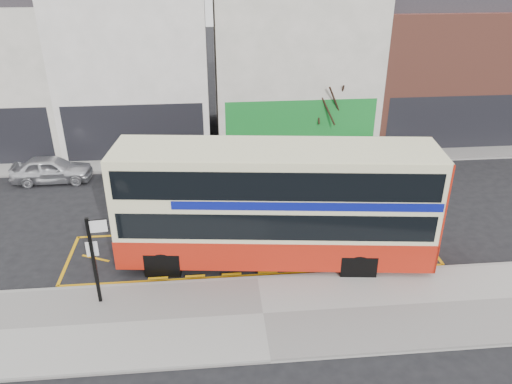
{
  "coord_description": "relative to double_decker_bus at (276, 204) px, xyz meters",
  "views": [
    {
      "loc": [
        -1.4,
        -14.74,
        10.74
      ],
      "look_at": [
        0.17,
        2.0,
        2.34
      ],
      "focal_mm": 35.0,
      "sensor_mm": 36.0,
      "label": 1
    }
  ],
  "objects": [
    {
      "name": "road_markings",
      "position": [
        -0.79,
        0.69,
        -2.36
      ],
      "size": [
        14.0,
        3.4,
        0.01
      ],
      "primitive_type": null,
      "color": "orange",
      "rests_on": "ground"
    },
    {
      "name": "terrace_green_shop",
      "position": [
        2.71,
        14.08,
        2.7
      ],
      "size": [
        9.0,
        8.01,
        11.3
      ],
      "color": "white",
      "rests_on": "ground"
    },
    {
      "name": "kerb",
      "position": [
        -0.79,
        -1.28,
        -2.29
      ],
      "size": [
        40.0,
        0.15,
        0.15
      ],
      "primitive_type": "cube",
      "color": "gray",
      "rests_on": "ground"
    },
    {
      "name": "terrace_left",
      "position": [
        -6.29,
        14.08,
        2.95
      ],
      "size": [
        8.0,
        8.01,
        11.8
      ],
      "color": "white",
      "rests_on": "ground"
    },
    {
      "name": "street_tree_right",
      "position": [
        4.29,
        10.55,
        1.11
      ],
      "size": [
        2.36,
        2.36,
        5.1
      ],
      "color": "black",
      "rests_on": "ground"
    },
    {
      "name": "pavement",
      "position": [
        -0.79,
        -3.21,
        -2.29
      ],
      "size": [
        40.0,
        4.0,
        0.15
      ],
      "primitive_type": "cube",
      "color": "#9B9993",
      "rests_on": "ground"
    },
    {
      "name": "car_silver",
      "position": [
        -10.21,
        7.91,
        -1.71
      ],
      "size": [
        3.89,
        1.6,
        1.32
      ],
      "primitive_type": "imported",
      "rotation": [
        0.0,
        0.0,
        1.58
      ],
      "color": "silver",
      "rests_on": "ground"
    },
    {
      "name": "far_pavement",
      "position": [
        -0.79,
        10.09,
        -2.29
      ],
      "size": [
        50.0,
        3.0,
        0.15
      ],
      "primitive_type": "cube",
      "color": "#9B9993",
      "rests_on": "ground"
    },
    {
      "name": "terrace_right",
      "position": [
        11.71,
        14.08,
        2.2
      ],
      "size": [
        9.0,
        8.01,
        10.3
      ],
      "color": "brown",
      "rests_on": "ground"
    },
    {
      "name": "double_decker_bus",
      "position": [
        0.0,
        0.0,
        0.0
      ],
      "size": [
        11.5,
        3.87,
        4.5
      ],
      "rotation": [
        0.0,
        0.0,
        -0.11
      ],
      "color": "beige",
      "rests_on": "ground"
    },
    {
      "name": "car_white",
      "position": [
        7.19,
        8.61,
        -1.76
      ],
      "size": [
        4.36,
        2.13,
        1.22
      ],
      "primitive_type": "imported",
      "rotation": [
        0.0,
        0.0,
        1.67
      ],
      "color": "white",
      "rests_on": "ground"
    },
    {
      "name": "bus_stop_post",
      "position": [
        -6.02,
        -2.07,
        -0.34
      ],
      "size": [
        0.78,
        0.15,
        3.14
      ],
      "rotation": [
        0.0,
        0.0,
        0.1
      ],
      "color": "black",
      "rests_on": "pavement"
    },
    {
      "name": "car_grey",
      "position": [
        -3.17,
        8.21,
        -1.64
      ],
      "size": [
        4.49,
        1.85,
        1.45
      ],
      "primitive_type": "imported",
      "rotation": [
        0.0,
        0.0,
        1.5
      ],
      "color": "#414349",
      "rests_on": "ground"
    },
    {
      "name": "ground",
      "position": [
        -0.79,
        -0.91,
        -2.37
      ],
      "size": [
        120.0,
        120.0,
        0.0
      ],
      "primitive_type": "plane",
      "color": "black",
      "rests_on": "ground"
    }
  ]
}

